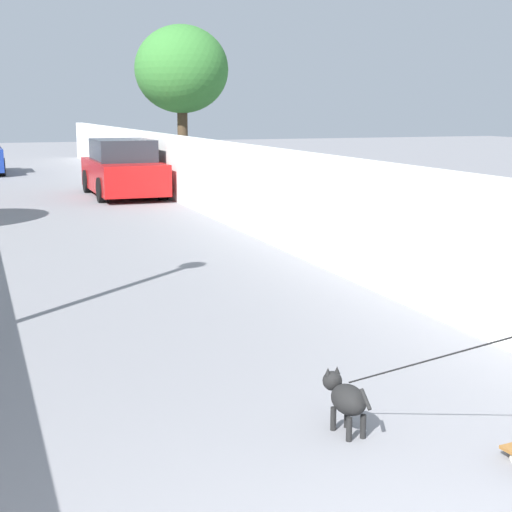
# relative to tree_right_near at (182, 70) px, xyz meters

# --- Properties ---
(ground_plane) EXTENTS (80.00, 80.00, 0.00)m
(ground_plane) POSITION_rel_tree_right_near_xyz_m (-5.00, 3.65, -3.41)
(ground_plane) COLOR gray
(fence_right) EXTENTS (48.00, 0.30, 1.67)m
(fence_right) POSITION_rel_tree_right_near_xyz_m (-7.00, 0.67, -2.57)
(fence_right) COLOR white
(fence_right) RESTS_ON ground
(tree_right_near) EXTENTS (2.62, 2.62, 4.65)m
(tree_right_near) POSITION_rel_tree_right_near_xyz_m (0.00, 0.00, 0.00)
(tree_right_near) COLOR #473523
(tree_right_near) RESTS_ON ground
(dog) EXTENTS (1.40, 1.08, 1.06)m
(dog) POSITION_rel_tree_right_near_xyz_m (-16.82, 3.21, -3.13)
(dog) COLOR black
(dog) RESTS_ON ground
(car_near) EXTENTS (4.09, 1.80, 1.54)m
(car_near) POSITION_rel_tree_right_near_xyz_m (-0.53, 1.82, -2.69)
(car_near) COLOR #B71414
(car_near) RESTS_ON ground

